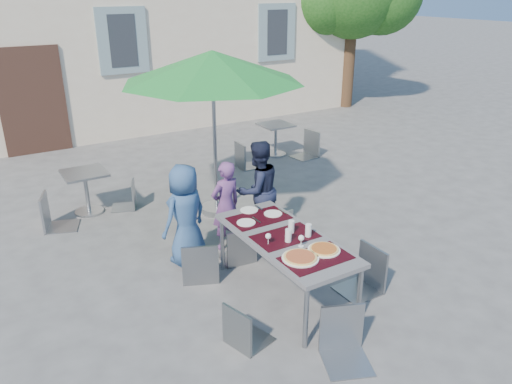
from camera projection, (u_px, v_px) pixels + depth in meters
ground at (341, 296)px, 5.74m from camera, size 90.00×90.00×0.00m
dining_table at (285, 241)px, 5.51m from camera, size 0.80×1.85×0.76m
pizza_near_left at (300, 257)px, 5.03m from camera, size 0.38×0.38×0.03m
pizza_near_right at (324, 249)px, 5.19m from camera, size 0.34×0.34×0.03m
glassware at (294, 232)px, 5.42m from camera, size 0.54×0.38×0.15m
place_settings at (256, 215)px, 5.98m from camera, size 0.66×0.50×0.01m
child_0 at (186, 215)px, 6.23m from camera, size 0.74×0.60×1.32m
child_1 at (226, 206)px, 6.59m from camera, size 0.49×0.35×1.23m
child_2 at (258, 190)px, 6.88m from camera, size 0.72×0.46×1.40m
chair_0 at (199, 238)px, 5.84m from camera, size 0.57×0.57×0.98m
chair_1 at (239, 224)px, 6.25m from camera, size 0.44×0.45×0.92m
chair_2 at (276, 207)px, 6.69m from camera, size 0.46×0.46×0.96m
chair_3 at (243, 303)px, 4.77m from camera, size 0.48×0.47×0.87m
chair_4 at (368, 244)px, 5.66m from camera, size 0.45×0.45×1.00m
chair_5 at (347, 306)px, 4.59m from camera, size 0.57×0.57×0.98m
patio_umbrella at (212, 68)px, 7.02m from camera, size 2.65×2.65×2.48m
cafe_table_0 at (86, 187)px, 7.69m from camera, size 0.63×0.63×0.68m
bg_chair_l_0 at (49, 191)px, 7.13m from camera, size 0.57×0.57×1.01m
bg_chair_r_0 at (126, 179)px, 7.85m from camera, size 0.49×0.48×0.84m
cafe_table_1 at (276, 135)px, 10.36m from camera, size 0.62×0.62×0.67m
bg_chair_l_1 at (245, 140)px, 9.59m from camera, size 0.44×0.44×0.95m
bg_chair_r_1 at (309, 128)px, 10.21m from camera, size 0.51×0.50×1.02m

